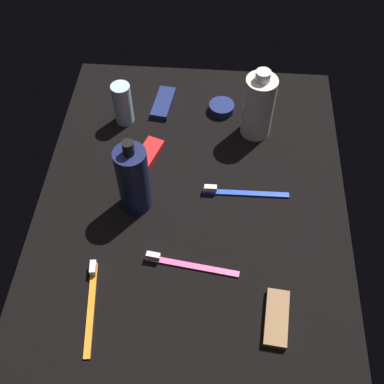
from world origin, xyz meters
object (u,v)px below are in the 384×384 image
deodorant_stick (123,104)px  toothbrush_pink (186,264)px  snack_bar_navy (163,103)px  snack_bar_brown (276,318)px  lotion_bottle (133,179)px  toothbrush_blue (241,192)px  cream_tin_left (222,108)px  toothbrush_orange (91,302)px  snack_bar_red (147,156)px  bodywash_bottle (258,106)px

deodorant_stick → toothbrush_pink: 41.54cm
snack_bar_navy → snack_bar_brown: bearing=-146.7°
lotion_bottle → deodorant_stick: bearing=14.7°
snack_bar_brown → toothbrush_blue: bearing=19.0°
lotion_bottle → snack_bar_navy: (29.33, -2.30, -7.33)cm
deodorant_stick → snack_bar_navy: bearing=-56.2°
lotion_bottle → cream_tin_left: (28.55, -16.45, -7.08)cm
toothbrush_orange → snack_bar_navy: toothbrush_orange is taller
snack_bar_red → snack_bar_brown: size_ratio=1.00×
lotion_bottle → snack_bar_red: lotion_bottle is taller
cream_tin_left → snack_bar_red: bearing=135.7°
snack_bar_red → cream_tin_left: (16.38, -16.01, 0.25)cm
bodywash_bottle → snack_bar_red: 27.05cm
toothbrush_orange → toothbrush_blue: 37.42cm
toothbrush_pink → toothbrush_orange: size_ratio=1.00×
toothbrush_blue → cream_tin_left: 25.09cm
toothbrush_orange → snack_bar_navy: bearing=-8.1°
toothbrush_pink → snack_bar_red: (25.88, 10.94, 0.14)cm
deodorant_stick → snack_bar_red: size_ratio=1.01×
toothbrush_blue → deodorant_stick: bearing=54.5°
toothbrush_blue → snack_bar_brown: bearing=-166.3°
toothbrush_blue → snack_bar_red: bearing=68.6°
lotion_bottle → cream_tin_left: lotion_bottle is taller
snack_bar_red → snack_bar_navy: size_ratio=1.00×
toothbrush_orange → cream_tin_left: toothbrush_orange is taller
bodywash_bottle → toothbrush_orange: 54.19cm
toothbrush_blue → snack_bar_navy: size_ratio=1.73×
lotion_bottle → toothbrush_blue: size_ratio=1.03×
toothbrush_orange → cream_tin_left: size_ratio=3.00×
deodorant_stick → toothbrush_pink: size_ratio=0.58×
snack_bar_red → snack_bar_navy: (17.17, -1.87, 0.00)cm
bodywash_bottle → snack_bar_red: bearing=113.0°
toothbrush_orange → snack_bar_brown: (-0.70, -33.09, 0.14)cm
toothbrush_orange → lotion_bottle: bearing=-12.7°
bodywash_bottle → snack_bar_brown: 46.27cm
lotion_bottle → snack_bar_brown: size_ratio=1.79×
toothbrush_orange → snack_bar_brown: bearing=-91.2°
bodywash_bottle → cream_tin_left: bodywash_bottle is taller
deodorant_stick → cream_tin_left: size_ratio=1.75×
cream_tin_left → lotion_bottle: bearing=150.0°
deodorant_stick → cream_tin_left: (4.92, -22.66, -4.25)cm
cream_tin_left → toothbrush_orange: bearing=157.2°
snack_bar_red → snack_bar_navy: same height
toothbrush_pink → toothbrush_blue: size_ratio=1.00×
toothbrush_pink → snack_bar_brown: bearing=-119.6°
deodorant_stick → lotion_bottle: bearing=-165.3°
snack_bar_navy → cream_tin_left: cream_tin_left is taller
snack_bar_brown → toothbrush_orange: bearing=94.1°
lotion_bottle → snack_bar_navy: bearing=-4.5°
lotion_bottle → bodywash_bottle: lotion_bottle is taller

